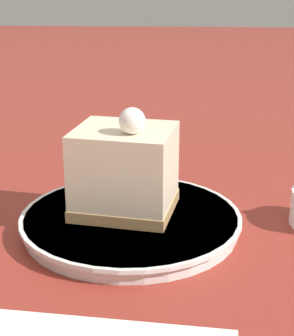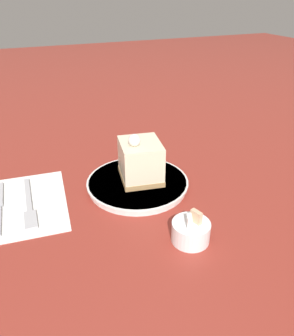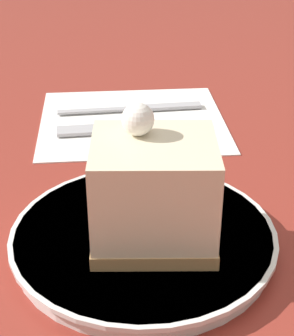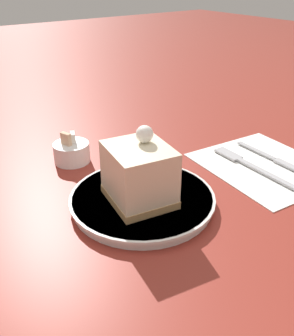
# 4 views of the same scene
# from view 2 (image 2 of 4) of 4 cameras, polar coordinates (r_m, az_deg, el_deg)

# --- Properties ---
(ground_plane) EXTENTS (4.00, 4.00, 0.00)m
(ground_plane) POSITION_cam_2_polar(r_m,az_deg,el_deg) (0.69, -1.15, -3.99)
(ground_plane) COLOR maroon
(plate) EXTENTS (0.21, 0.21, 0.02)m
(plate) POSITION_cam_2_polar(r_m,az_deg,el_deg) (0.70, -1.36, -2.61)
(plate) COLOR silver
(plate) RESTS_ON ground_plane
(cake_slice) EXTENTS (0.10, 0.11, 0.11)m
(cake_slice) POSITION_cam_2_polar(r_m,az_deg,el_deg) (0.68, -1.15, 1.31)
(cake_slice) COLOR #AD8451
(cake_slice) RESTS_ON plate
(napkin) EXTENTS (0.21, 0.24, 0.00)m
(napkin) POSITION_cam_2_polar(r_m,az_deg,el_deg) (0.69, -22.10, -6.04)
(napkin) COLOR white
(napkin) RESTS_ON ground_plane
(fork) EXTENTS (0.02, 0.18, 0.00)m
(fork) POSITION_cam_2_polar(r_m,az_deg,el_deg) (0.67, -19.82, -6.24)
(fork) COLOR #B2B2B7
(fork) RESTS_ON napkin
(sugar_bowl) EXTENTS (0.06, 0.06, 0.06)m
(sugar_bowl) POSITION_cam_2_polar(r_m,az_deg,el_deg) (0.56, 7.64, -10.83)
(sugar_bowl) COLOR white
(sugar_bowl) RESTS_ON ground_plane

